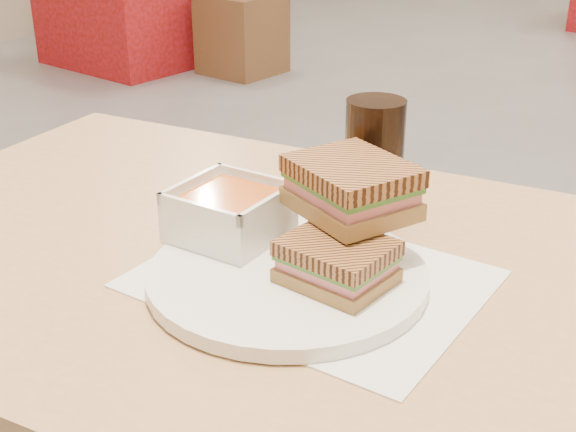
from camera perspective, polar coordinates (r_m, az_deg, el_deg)
The scene contains 9 objects.
main_table at distance 0.93m, azimuth 1.48°, elevation -9.88°, with size 1.21×0.72×0.75m.
tray_liner at distance 0.84m, azimuth 1.73°, elevation -4.67°, with size 0.38×0.31×0.00m.
plate at distance 0.83m, azimuth -0.06°, elevation -4.42°, with size 0.30×0.30×0.02m.
soup_bowl at distance 0.89m, azimuth -4.32°, elevation 0.07°, with size 0.12×0.12×0.06m.
panini_lower at distance 0.79m, azimuth 3.64°, elevation -3.41°, with size 0.12×0.11×0.05m.
panini_upper at distance 0.83m, azimuth 4.70°, elevation 2.14°, with size 0.16×0.15×0.06m.
cola_glass at distance 0.96m, azimuth 6.35°, elevation 4.02°, with size 0.07×0.07×0.16m.
bg_chair_0l at distance 5.18m, azimuth -13.07°, elevation 13.71°, with size 0.51×0.51×0.46m.
bg_chair_0r at distance 4.72m, azimuth -3.43°, elevation 13.26°, with size 0.48×0.48×0.46m.
Camera 1 is at (0.36, -2.66, 1.16)m, focal length 48.14 mm.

